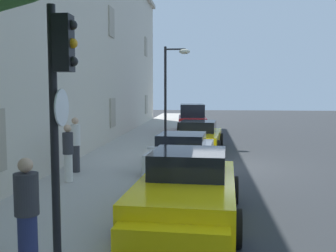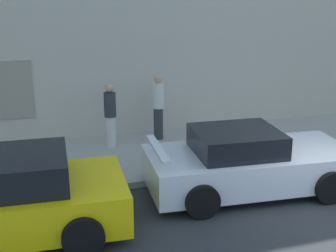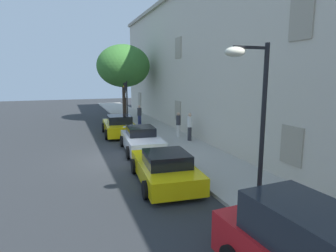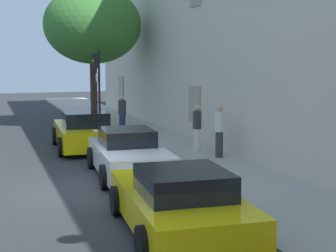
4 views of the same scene
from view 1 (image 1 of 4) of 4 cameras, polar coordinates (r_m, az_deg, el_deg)
ground_plane at (r=14.65m, az=8.46°, el=-5.79°), size 80.00×80.00×0.00m
sidewalk at (r=14.96m, az=-7.02°, el=-5.27°), size 60.00×3.34×0.14m
building_facade at (r=16.24m, az=-21.52°, el=13.43°), size 43.78×5.15×10.38m
sportscar_red_lead at (r=8.43m, az=2.67°, el=-9.62°), size 4.83×2.42×1.45m
sportscar_yellow_flank at (r=13.58m, az=2.25°, el=-4.05°), size 4.78×2.33×1.35m
sportscar_white_middle at (r=18.22m, az=4.21°, el=-1.72°), size 4.95×2.52×1.32m
hatchback_parked at (r=25.05m, az=3.50°, el=0.82°), size 4.09×2.06×1.90m
traffic_light at (r=4.85m, az=-15.37°, el=3.06°), size 0.44×0.36×3.64m
street_lamp at (r=21.82m, az=0.81°, el=7.52°), size 0.44×1.42×5.01m
pedestrian_admiring at (r=11.72m, az=-14.25°, el=-3.68°), size 0.42×0.42×1.66m
pedestrian_strolling at (r=6.33m, az=-19.71°, el=-11.65°), size 0.49×0.49×1.66m
pedestrian_bystander at (r=13.05m, az=-13.22°, el=-2.51°), size 0.32×0.32×1.77m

